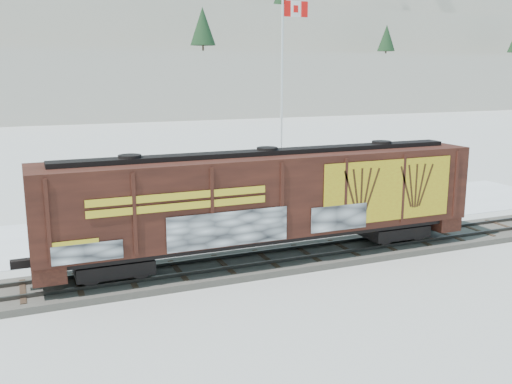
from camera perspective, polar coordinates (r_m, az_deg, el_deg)
name	(u,v)px	position (r m, az deg, el deg)	size (l,w,h in m)	color
ground	(344,254)	(27.26, 8.75, -6.10)	(500.00, 500.00, 0.00)	white
rail_track	(344,251)	(27.22, 8.76, -5.81)	(50.00, 3.40, 0.43)	#59544C
parking_strip	(276,217)	(33.61, 2.06, -2.49)	(40.00, 8.00, 0.03)	white
hillside	(65,49)	(162.49, -18.53, 13.42)	(360.00, 110.00, 93.00)	white
hopper_railcar	(267,198)	(24.67, 1.12, -0.56)	(19.40, 3.06, 4.69)	black
flagpole	(283,124)	(38.74, 2.71, 6.85)	(2.30, 0.90, 13.11)	silver
car_silver	(100,225)	(30.08, -15.29, -3.22)	(1.66, 4.13, 1.41)	silver
car_white	(269,207)	(32.86, 1.35, -1.56)	(1.46, 4.18, 1.38)	silver
car_dark	(424,186)	(40.28, 16.41, 0.56)	(2.10, 5.17, 1.50)	black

